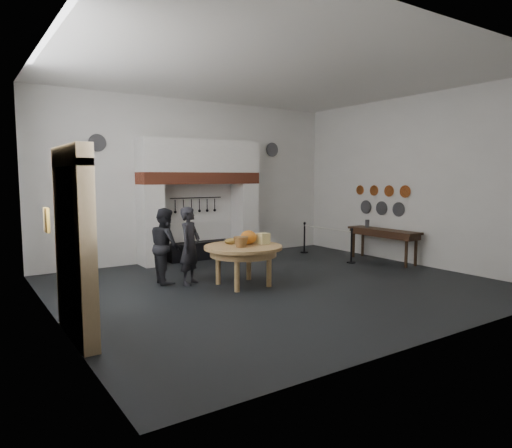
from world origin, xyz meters
TOP-DOWN VIEW (x-y plane):
  - floor at (0.00, 0.00)m, footprint 9.00×8.00m
  - ceiling at (0.00, 0.00)m, footprint 9.00×8.00m
  - wall_back at (0.00, 4.00)m, footprint 9.00×0.02m
  - wall_front at (0.00, -4.00)m, footprint 9.00×0.02m
  - wall_left at (-4.50, 0.00)m, footprint 0.02×8.00m
  - wall_right at (4.50, 0.00)m, footprint 0.02×8.00m
  - chimney_pier_left at (-1.48, 3.65)m, footprint 0.55×0.70m
  - chimney_pier_right at (1.48, 3.65)m, footprint 0.55×0.70m
  - hearth_brick_band at (0.00, 3.65)m, footprint 3.50×0.72m
  - chimney_hood at (0.00, 3.65)m, footprint 3.50×0.70m
  - iron_range at (0.00, 3.72)m, footprint 1.90×0.45m
  - utensil_rail at (0.00, 3.92)m, footprint 1.60×0.02m
  - door_recess at (-4.47, -1.00)m, footprint 0.04×1.10m
  - door_jamb_near at (-4.38, -1.70)m, footprint 0.22×0.30m
  - door_jamb_far at (-4.38, -0.30)m, footprint 0.22×0.30m
  - door_lintel at (-4.38, -1.00)m, footprint 0.22×1.70m
  - wall_plaque at (-4.45, 0.80)m, footprint 0.05×0.34m
  - work_table at (-0.64, 0.36)m, footprint 2.08×2.08m
  - pumpkin at (-0.44, 0.46)m, footprint 0.36×0.36m
  - cheese_block_big at (-0.14, 0.31)m, footprint 0.22×0.22m
  - cheese_block_small at (-0.16, 0.61)m, footprint 0.18×0.18m
  - wicker_basket at (-0.79, 0.21)m, footprint 0.39×0.39m
  - bread_loaf at (-0.74, 0.71)m, footprint 0.31×0.18m
  - visitor_near at (-1.54, 1.12)m, footprint 0.74×0.70m
  - visitor_far at (-1.94, 1.52)m, footprint 0.73×0.89m
  - side_table at (4.10, 0.60)m, footprint 0.55×2.20m
  - pewter_jug at (4.10, 1.20)m, footprint 0.12×0.12m
  - copper_pan_a at (4.46, 0.20)m, footprint 0.03×0.34m
  - copper_pan_b at (4.46, 0.75)m, footprint 0.03×0.32m
  - copper_pan_c at (4.46, 1.30)m, footprint 0.03×0.30m
  - copper_pan_d at (4.46, 1.85)m, footprint 0.03×0.28m
  - pewter_plate_left at (4.46, 0.40)m, footprint 0.03×0.40m
  - pewter_plate_mid at (4.46, 1.00)m, footprint 0.03×0.40m
  - pewter_plate_right at (4.46, 1.60)m, footprint 0.03×0.40m
  - pewter_plate_back_left at (-2.70, 3.96)m, footprint 0.44×0.03m
  - pewter_plate_back_right at (2.70, 3.96)m, footprint 0.44×0.03m
  - barrier_post_near at (3.20, 0.92)m, footprint 0.05×0.05m
  - barrier_post_far at (3.20, 2.92)m, footprint 0.05×0.05m
  - barrier_rope at (3.20, 1.92)m, footprint 0.04×2.00m

SIDE VIEW (x-z plane):
  - floor at x=0.00m, z-range -0.01..0.01m
  - iron_range at x=0.00m, z-range 0.00..0.50m
  - barrier_post_near at x=3.20m, z-range 0.00..0.90m
  - barrier_post_far at x=3.20m, z-range 0.00..0.90m
  - visitor_far at x=-1.94m, z-range 0.00..1.68m
  - work_table at x=-0.64m, z-range 0.80..0.88m
  - barrier_rope at x=3.20m, z-range 0.83..0.87m
  - visitor_near at x=-1.54m, z-range 0.00..1.71m
  - side_table at x=4.10m, z-range 0.84..0.90m
  - bread_loaf at x=-0.74m, z-range 0.87..1.01m
  - cheese_block_small at x=-0.16m, z-range 0.88..1.07m
  - wicker_basket at x=-0.79m, z-range 0.88..1.09m
  - cheese_block_big at x=-0.14m, z-range 0.88..1.11m
  - pewter_jug at x=4.10m, z-range 0.90..1.12m
  - pumpkin at x=-0.44m, z-range 0.88..1.18m
  - chimney_pier_left at x=-1.48m, z-range 0.00..2.15m
  - chimney_pier_right at x=1.48m, z-range 0.00..2.15m
  - door_recess at x=-4.47m, z-range 0.00..2.50m
  - door_jamb_near at x=-4.38m, z-range 0.00..2.60m
  - door_jamb_far at x=-4.38m, z-range 0.00..2.60m
  - pewter_plate_left at x=4.46m, z-range 1.25..1.65m
  - pewter_plate_mid at x=4.46m, z-range 1.25..1.65m
  - pewter_plate_right at x=4.46m, z-range 1.25..1.65m
  - wall_plaque at x=-4.45m, z-range 1.38..1.82m
  - utensil_rail at x=0.00m, z-range 1.74..1.76m
  - copper_pan_b at x=4.46m, z-range 1.79..2.11m
  - copper_pan_d at x=4.46m, z-range 1.81..2.09m
  - copper_pan_a at x=4.46m, z-range 1.78..2.12m
  - copper_pan_c at x=4.46m, z-range 1.80..2.10m
  - wall_back at x=0.00m, z-range 0.00..4.50m
  - wall_front at x=0.00m, z-range 0.00..4.50m
  - wall_left at x=-4.50m, z-range 0.00..4.50m
  - wall_right at x=4.50m, z-range 0.00..4.50m
  - hearth_brick_band at x=0.00m, z-range 2.15..2.47m
  - door_lintel at x=-4.38m, z-range 2.50..2.80m
  - chimney_hood at x=0.00m, z-range 2.47..3.37m
  - pewter_plate_back_left at x=-2.70m, z-range 2.98..3.42m
  - pewter_plate_back_right at x=2.70m, z-range 2.98..3.42m
  - ceiling at x=0.00m, z-range 4.49..4.51m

